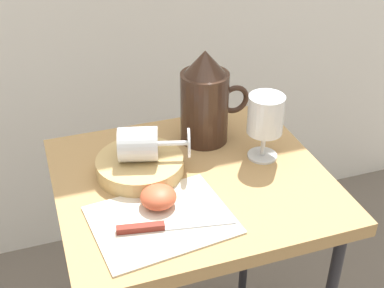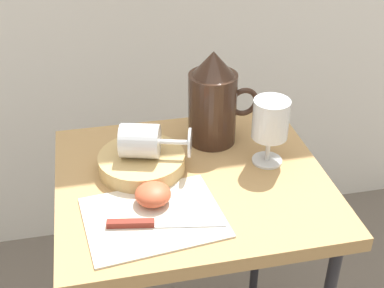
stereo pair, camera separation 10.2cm
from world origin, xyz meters
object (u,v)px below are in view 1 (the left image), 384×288
(basket_tray, at_px, (140,166))
(wine_glass_tipped_near, at_px, (141,144))
(apple_half_left, at_px, (158,197))
(knife, at_px, (159,227))
(table, at_px, (192,203))
(pitcher, at_px, (205,105))
(wine_glass_upright, at_px, (265,118))

(basket_tray, relative_size, wine_glass_tipped_near, 1.15)
(apple_half_left, height_order, knife, apple_half_left)
(table, relative_size, apple_half_left, 9.83)
(wine_glass_tipped_near, xyz_separation_m, apple_half_left, (0.00, -0.12, -0.05))
(basket_tray, xyz_separation_m, pitcher, (0.17, 0.08, 0.07))
(wine_glass_tipped_near, height_order, knife, wine_glass_tipped_near)
(table, height_order, knife, knife)
(table, xyz_separation_m, pitcher, (0.07, 0.13, 0.15))
(table, height_order, basket_tray, basket_tray)
(basket_tray, relative_size, knife, 0.84)
(knife, bearing_deg, basket_tray, 86.35)
(basket_tray, bearing_deg, knife, -93.65)
(apple_half_left, bearing_deg, pitcher, 50.62)
(table, xyz_separation_m, knife, (-0.11, -0.13, 0.08))
(apple_half_left, bearing_deg, basket_tray, 93.00)
(table, height_order, wine_glass_tipped_near, wine_glass_tipped_near)
(wine_glass_tipped_near, bearing_deg, table, -27.23)
(table, relative_size, wine_glass_tipped_near, 4.33)
(pitcher, xyz_separation_m, knife, (-0.18, -0.26, -0.08))
(table, bearing_deg, wine_glass_tipped_near, 152.77)
(wine_glass_tipped_near, bearing_deg, wine_glass_upright, -5.25)
(apple_half_left, bearing_deg, knife, -105.42)
(wine_glass_upright, height_order, knife, wine_glass_upright)
(table, distance_m, pitcher, 0.22)
(basket_tray, xyz_separation_m, knife, (-0.01, -0.18, -0.01))
(basket_tray, height_order, wine_glass_tipped_near, wine_glass_tipped_near)
(pitcher, bearing_deg, knife, -124.55)
(knife, bearing_deg, table, 51.07)
(basket_tray, bearing_deg, apple_half_left, -87.00)
(basket_tray, distance_m, apple_half_left, 0.12)
(basket_tray, height_order, wine_glass_upright, wine_glass_upright)
(basket_tray, xyz_separation_m, wine_glass_tipped_near, (0.00, -0.00, 0.05))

